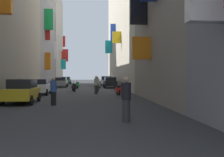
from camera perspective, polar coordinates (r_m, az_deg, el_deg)
name	(u,v)px	position (r m, az deg, el deg)	size (l,w,h in m)	color
ground_plane	(83,91)	(33.08, -5.79, -2.44)	(140.00, 140.00, 0.00)	#2D2D30
building_left_mid_a	(27,45)	(42.16, -16.56, 6.41)	(7.09, 14.38, 12.01)	gray
building_left_far	(44,40)	(57.58, -13.36, 7.47)	(7.33, 12.98, 17.16)	#B2A899
building_right_mid_b	(135,26)	(46.15, 4.65, 10.47)	(7.27, 36.24, 19.24)	#BCB29E
parked_car_yellow	(22,91)	(19.44, -17.55, -2.35)	(1.89, 4.02, 1.57)	gold
parked_car_black	(110,82)	(39.88, -0.37, -0.75)	(1.88, 4.32, 1.51)	black
parked_car_green	(66,80)	(56.17, -9.16, -0.34)	(1.85, 3.99, 1.42)	#236638
parked_car_white	(39,86)	(27.32, -14.37, -1.54)	(1.95, 4.03, 1.43)	white
parked_car_silver	(106,81)	(49.19, -1.20, -0.43)	(2.00, 3.92, 1.57)	#B7B7BC
parked_car_grey	(61,82)	(42.90, -10.19, -0.69)	(1.95, 4.29, 1.44)	slate
scooter_black	(74,87)	(31.66, -7.63, -1.75)	(0.62, 1.77, 1.13)	black
scooter_red	(118,90)	(26.06, 1.27, -2.29)	(0.49, 1.82, 1.13)	red
scooter_silver	(99,85)	(38.17, -2.71, -1.31)	(0.69, 1.95, 1.13)	#ADADB2
scooter_blue	(107,83)	(44.80, -0.94, -0.99)	(0.77, 1.82, 1.13)	#2D4CAD
scooter_white	(62,83)	(47.15, -9.94, -0.92)	(0.70, 1.96, 1.13)	silver
scooter_green	(77,85)	(38.20, -6.93, -1.31)	(0.53, 1.84, 1.13)	#287F3D
pedestrian_crossing	(96,85)	(27.38, -3.20, -1.32)	(0.47, 0.47, 1.71)	#303030
pedestrian_near_left	(126,99)	(11.32, 2.87, -4.13)	(0.54, 0.54, 1.78)	#343434
pedestrian_near_right	(97,84)	(31.41, -2.93, -1.09)	(0.51, 0.51, 1.66)	#282828
pedestrian_mid_street	(53,91)	(17.58, -11.62, -2.52)	(0.52, 0.52, 1.71)	black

